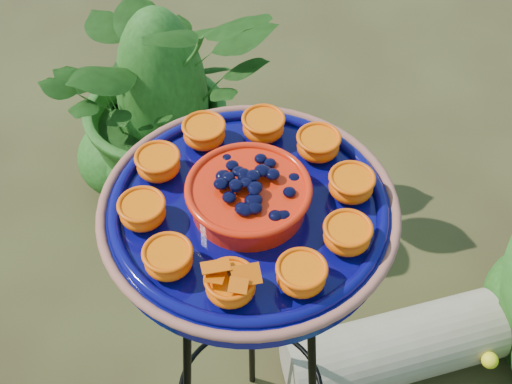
{
  "coord_description": "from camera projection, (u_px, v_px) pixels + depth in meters",
  "views": [
    {
      "loc": [
        0.2,
        -0.79,
        1.84
      ],
      "look_at": [
        -0.05,
        -0.07,
        0.99
      ],
      "focal_mm": 50.0,
      "sensor_mm": 36.0,
      "label": 1
    }
  ],
  "objects": [
    {
      "name": "shrub_back_left",
      "position": [
        162.0,
        89.0,
        2.23
      ],
      "size": [
        0.92,
        0.9,
        0.77
      ],
      "primitive_type": "imported",
      "rotation": [
        0.0,
        0.0,
        0.62
      ],
      "color": "#1D4412",
      "rests_on": "ground"
    },
    {
      "name": "tripod_stand",
      "position": [
        250.0,
        336.0,
        1.45
      ],
      "size": [
        0.42,
        0.42,
        0.92
      ],
      "rotation": [
        0.0,
        0.0,
        0.32
      ],
      "color": "black",
      "rests_on": "ground"
    },
    {
      "name": "driftwood_log",
      "position": [
        394.0,
        349.0,
        1.94
      ],
      "size": [
        0.6,
        0.5,
        0.2
      ],
      "primitive_type": "cylinder",
      "rotation": [
        0.0,
        1.57,
        0.61
      ],
      "color": "tan",
      "rests_on": "ground"
    },
    {
      "name": "feeder_dish",
      "position": [
        249.0,
        208.0,
        1.14
      ],
      "size": [
        0.59,
        0.59,
        0.11
      ],
      "rotation": [
        0.0,
        0.0,
        0.32
      ],
      "color": "#070753",
      "rests_on": "tripod_stand"
    }
  ]
}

